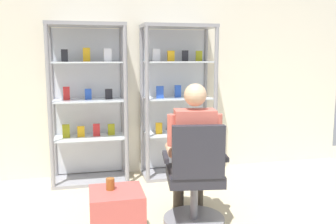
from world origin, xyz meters
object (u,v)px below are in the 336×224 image
at_px(office_chair, 195,185).
at_px(tea_glass, 110,184).
at_px(storage_crate, 117,217).
at_px(seated_shopkeeper, 193,145).
at_px(display_cabinet_left, 88,103).
at_px(display_cabinet_right, 177,100).

height_order(office_chair, tea_glass, office_chair).
relative_size(office_chair, storage_crate, 2.16).
bearing_deg(storage_crate, tea_glass, 136.79).
height_order(seated_shopkeeper, storage_crate, seated_shopkeeper).
bearing_deg(office_chair, storage_crate, -169.22).
height_order(display_cabinet_left, storage_crate, display_cabinet_left).
height_order(display_cabinet_right, storage_crate, display_cabinet_right).
bearing_deg(display_cabinet_left, storage_crate, -83.56).
relative_size(display_cabinet_right, tea_glass, 19.93).
bearing_deg(office_chair, tea_glass, -172.87).
xyz_separation_m(office_chair, tea_glass, (-0.75, -0.09, 0.10)).
bearing_deg(display_cabinet_right, seated_shopkeeper, -97.78).
distance_m(display_cabinet_left, office_chair, 1.84).
bearing_deg(tea_glass, seated_shopkeeper, 18.25).
relative_size(display_cabinet_left, storage_crate, 4.27).
height_order(display_cabinet_left, tea_glass, display_cabinet_left).
xyz_separation_m(display_cabinet_left, seated_shopkeeper, (0.92, -1.34, -0.25)).
distance_m(display_cabinet_left, display_cabinet_right, 1.10).
bearing_deg(display_cabinet_left, office_chair, -59.31).
height_order(display_cabinet_right, office_chair, display_cabinet_right).
bearing_deg(storage_crate, seated_shopkeeper, 22.06).
xyz_separation_m(display_cabinet_left, storage_crate, (0.19, -1.64, -0.74)).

